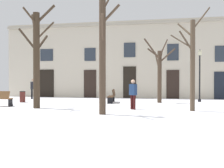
% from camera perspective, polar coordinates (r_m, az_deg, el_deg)
% --- Properties ---
extents(ground_plane, '(36.52, 36.52, 0.00)m').
position_cam_1_polar(ground_plane, '(13.47, -1.53, -5.80)').
color(ground_plane, white).
extents(building_facade, '(22.82, 0.60, 6.69)m').
position_cam_1_polar(building_facade, '(23.00, 3.65, 5.43)').
color(building_facade, '#BCB29E').
rests_on(building_facade, ground).
extents(tree_foreground, '(2.28, 2.50, 5.76)m').
position_cam_1_polar(tree_foreground, '(15.28, -16.03, 6.18)').
color(tree_foreground, '#382B1E').
rests_on(tree_foreground, ground).
extents(tree_center, '(2.06, 1.03, 5.36)m').
position_cam_1_polar(tree_center, '(13.95, 16.98, 4.72)').
color(tree_center, '#4C3D2D').
rests_on(tree_center, ground).
extents(tree_left_of_center, '(2.18, 1.95, 4.51)m').
position_cam_1_polar(tree_left_of_center, '(18.39, 10.19, 2.70)').
color(tree_left_of_center, '#423326').
rests_on(tree_left_of_center, ground).
extents(tree_near_facade, '(1.04, 1.72, 5.61)m').
position_cam_1_polar(tree_near_facade, '(12.01, -2.02, 6.71)').
color(tree_near_facade, '#423326').
rests_on(tree_near_facade, ground).
extents(streetlamp, '(0.30, 0.30, 3.75)m').
position_cam_1_polar(streetlamp, '(19.78, 18.48, 2.95)').
color(streetlamp, black).
rests_on(streetlamp, ground).
extents(litter_bin, '(0.41, 0.41, 0.77)m').
position_cam_1_polar(litter_bin, '(19.51, -18.83, -2.62)').
color(litter_bin, '#4C1E19').
rests_on(litter_bin, ground).
extents(bench_far_corner, '(0.66, 1.95, 0.92)m').
position_cam_1_polar(bench_far_corner, '(18.19, 0.01, -2.55)').
color(bench_far_corner, '#3D2819').
rests_on(bench_far_corner, ground).
extents(person_near_bench, '(0.44, 0.41, 1.67)m').
position_cam_1_polar(person_near_bench, '(22.56, -16.77, -0.79)').
color(person_near_bench, black).
rests_on(person_near_bench, ground).
extents(person_by_shop_door, '(0.44, 0.40, 1.59)m').
position_cam_1_polar(person_by_shop_door, '(13.98, 4.58, -1.97)').
color(person_by_shop_door, '#350F0F').
rests_on(person_by_shop_door, ground).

